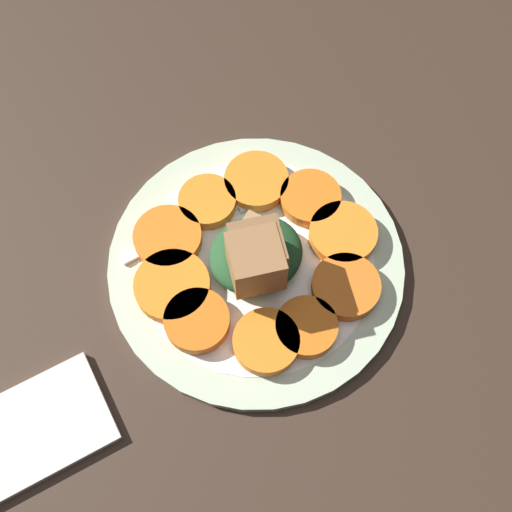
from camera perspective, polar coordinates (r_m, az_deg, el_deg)
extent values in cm
cube|color=#38281E|center=(62.81, 0.00, -1.20)|extent=(120.00, 120.00, 2.00)
cylinder|color=beige|center=(61.44, 0.00, -0.63)|extent=(28.25, 28.25, 1.00)
cylinder|color=white|center=(61.39, 0.00, -0.61)|extent=(22.60, 22.60, 1.00)
cylinder|color=orange|center=(61.75, -7.84, 1.62)|extent=(6.53, 6.53, 1.37)
cylinder|color=orange|center=(59.60, -7.45, -2.67)|extent=(7.02, 7.02, 1.37)
cylinder|color=orange|center=(58.14, -5.26, -5.76)|extent=(5.96, 5.96, 1.37)
cylinder|color=orange|center=(57.29, 0.91, -7.63)|extent=(5.99, 5.99, 1.37)
cylinder|color=orange|center=(57.88, 4.50, -6.32)|extent=(5.62, 5.62, 1.37)
cylinder|color=orange|center=(59.65, 7.98, -2.72)|extent=(6.35, 6.35, 1.37)
cylinder|color=orange|center=(61.93, 7.73, 1.97)|extent=(6.54, 6.54, 1.37)
cylinder|color=orange|center=(63.48, 4.85, 5.16)|extent=(5.99, 5.99, 1.37)
cylinder|color=orange|center=(64.25, 0.03, 6.67)|extent=(6.42, 6.42, 1.37)
cylinder|color=orange|center=(63.24, -4.35, 4.85)|extent=(5.66, 5.66, 1.37)
ellipsoid|color=#1E4723|center=(59.64, 0.00, 0.16)|extent=(8.91, 8.02, 2.77)
cube|color=olive|center=(55.33, -0.03, -0.48)|extent=(5.55, 5.55, 4.52)
cube|color=brown|center=(55.76, 0.11, 0.38)|extent=(5.47, 5.47, 4.43)
cube|color=#9E754C|center=(56.83, -0.04, 1.24)|extent=(4.50, 4.50, 3.25)
cube|color=silver|center=(62.46, -6.79, 2.18)|extent=(12.35, 1.33, 0.40)
cube|color=silver|center=(63.68, -1.24, 4.93)|extent=(1.54, 2.34, 0.40)
cube|color=silver|center=(64.93, 0.79, 6.80)|extent=(4.86, 0.40, 0.40)
cube|color=silver|center=(64.63, 1.09, 6.36)|extent=(4.86, 0.40, 0.40)
cube|color=silver|center=(64.33, 1.39, 5.92)|extent=(4.86, 0.40, 0.40)
cube|color=silver|center=(64.05, 1.69, 5.48)|extent=(4.86, 0.40, 0.40)
cube|color=silver|center=(60.13, -19.75, -14.65)|extent=(14.13, 8.48, 0.80)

